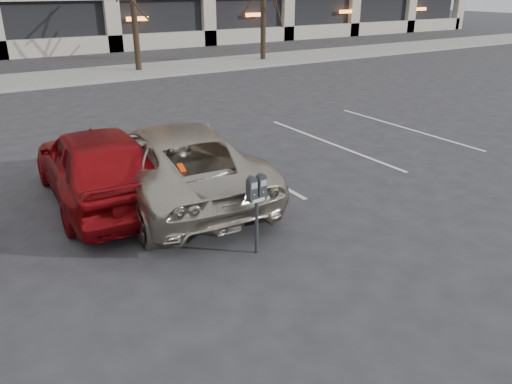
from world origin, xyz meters
TOP-DOWN VIEW (x-y plane):
  - ground at (0.00, 0.00)m, footprint 140.00×140.00m
  - sidewalk at (0.00, 16.00)m, footprint 80.00×4.00m
  - stall_lines at (-1.40, 2.30)m, footprint 16.90×5.20m
  - parking_meter at (-0.50, -1.53)m, footprint 0.33×0.15m
  - suv_silver at (-0.67, 1.26)m, footprint 2.66×5.30m
  - car_red at (-1.94, 1.71)m, footprint 1.96×4.45m

SIDE VIEW (x-z plane):
  - ground at x=0.00m, z-range 0.00..0.00m
  - stall_lines at x=-1.40m, z-range 0.00..0.01m
  - sidewalk at x=0.00m, z-range 0.00..0.12m
  - suv_silver at x=-0.67m, z-range 0.00..1.44m
  - car_red at x=-1.94m, z-range 0.00..1.49m
  - parking_meter at x=-0.50m, z-range 0.33..1.58m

